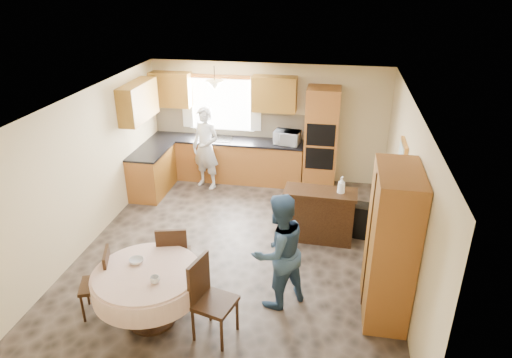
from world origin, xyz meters
The scene contains 36 objects.
floor centered at (0.00, 0.00, 0.00)m, with size 5.00×6.00×0.01m, color brown.
ceiling centered at (0.00, 0.00, 2.50)m, with size 5.00×6.00×0.01m, color white.
wall_back centered at (0.00, 3.00, 1.25)m, with size 5.00×0.02×2.50m, color #D7C08A.
wall_front centered at (0.00, -3.00, 1.25)m, with size 5.00×0.02×2.50m, color #D7C08A.
wall_left centered at (-2.50, 0.00, 1.25)m, with size 0.02×6.00×2.50m, color #D7C08A.
wall_right centered at (2.50, 0.00, 1.25)m, with size 0.02×6.00×2.50m, color #D7C08A.
window centered at (-1.00, 2.98, 1.60)m, with size 1.40×0.03×1.10m, color white.
curtain_left centered at (-1.75, 2.93, 1.65)m, with size 0.22×0.02×1.15m, color white.
curtain_right centered at (-0.25, 2.93, 1.65)m, with size 0.22×0.02×1.15m, color white.
base_cab_back centered at (-0.85, 2.70, 0.44)m, with size 3.30×0.60×0.88m, color #B1632F.
counter_back centered at (-0.85, 2.70, 0.90)m, with size 3.30×0.64×0.04m, color black.
base_cab_left centered at (-2.20, 1.80, 0.44)m, with size 0.60×1.20×0.88m, color #B1632F.
counter_left centered at (-2.20, 1.80, 0.90)m, with size 0.64×1.20×0.04m, color black.
backsplash centered at (-0.85, 2.99, 1.18)m, with size 3.30×0.02×0.55m, color beige.
wall_cab_left centered at (-2.05, 2.83, 1.91)m, with size 0.85×0.33×0.72m, color #AC782B.
wall_cab_right centered at (0.15, 2.83, 1.91)m, with size 0.90×0.33×0.72m, color #AC782B.
wall_cab_side centered at (-2.33, 1.80, 1.91)m, with size 0.33×1.20×0.72m, color #AC782B.
oven_tower centered at (1.15, 2.69, 1.06)m, with size 0.66×0.62×2.12m, color #B1632F.
oven_upper centered at (1.15, 2.38, 1.25)m, with size 0.56×0.01×0.45m, color black.
oven_lower centered at (1.15, 2.38, 0.75)m, with size 0.56×0.01×0.45m, color black.
pendant centered at (-1.00, 2.50, 2.12)m, with size 0.36×0.36×0.18m, color beige.
sideboard centered at (1.26, 0.59, 0.43)m, with size 1.19×0.49×0.85m, color #3A2210.
space_heater centered at (1.91, 0.83, 0.29)m, with size 0.43×0.30×0.59m, color black.
cupboard centered at (2.22, -1.07, 1.03)m, with size 0.54×1.08×2.06m, color #B1632F.
dining_table centered at (-0.77, -1.84, 0.61)m, with size 1.38×1.38×0.78m.
chair_left centered at (-1.45, -1.77, 0.52)m, with size 0.52×0.52×0.94m.
chair_back centered at (-0.69, -1.11, 0.57)m, with size 0.55×0.55×1.03m.
chair_right centered at (0.04, -1.91, 0.60)m, with size 0.57×0.57×1.08m.
framed_picture centered at (2.47, 0.60, 1.60)m, with size 0.06×0.56×0.47m.
microwave centered at (0.46, 2.65, 1.06)m, with size 0.52×0.35×0.29m, color silver.
person_sink centered at (-1.17, 2.26, 0.87)m, with size 0.63×0.42×1.73m, color silver.
person_dining centered at (0.80, -1.16, 0.82)m, with size 0.80×0.62×1.64m, color #314E6C.
bowl_sideboard centered at (1.03, 0.59, 0.88)m, with size 0.20×0.20×0.05m, color #B2B2B2.
bottle_sideboard centered at (1.59, 0.59, 1.02)m, with size 0.13×0.13×0.34m, color silver.
cup_table centered at (-0.57, -2.04, 0.83)m, with size 0.12×0.12×0.09m, color #B2B2B2.
bowl_table centered at (-0.96, -1.69, 0.81)m, with size 0.18×0.18×0.06m, color #B2B2B2.
Camera 1 is at (1.41, -6.20, 4.21)m, focal length 32.00 mm.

